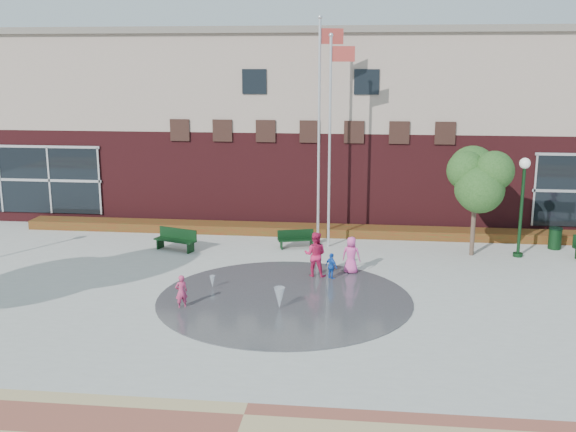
# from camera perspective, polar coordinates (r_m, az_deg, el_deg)

# --- Properties ---
(ground) EXTENTS (120.00, 120.00, 0.00)m
(ground) POSITION_cam_1_polar(r_m,az_deg,el_deg) (19.58, -1.37, -10.06)
(ground) COLOR #666056
(ground) RESTS_ON ground
(plaza_concrete) EXTENTS (46.00, 18.00, 0.01)m
(plaza_concrete) POSITION_cam_1_polar(r_m,az_deg,el_deg) (23.29, 0.00, -6.24)
(plaza_concrete) COLOR #A8A8A0
(plaza_concrete) RESTS_ON ground
(splash_pad) EXTENTS (8.40, 8.40, 0.01)m
(splash_pad) POSITION_cam_1_polar(r_m,az_deg,el_deg) (22.35, -0.30, -7.07)
(splash_pad) COLOR #383A3D
(splash_pad) RESTS_ON ground
(library_building) EXTENTS (44.40, 10.40, 9.20)m
(library_building) POSITION_cam_1_polar(r_m,az_deg,el_deg) (35.56, 2.52, 8.04)
(library_building) COLOR #4A161A
(library_building) RESTS_ON ground
(flower_bed) EXTENTS (26.00, 1.20, 0.40)m
(flower_bed) POSITION_cam_1_polar(r_m,az_deg,el_deg) (30.54, 1.64, -1.60)
(flower_bed) COLOR maroon
(flower_bed) RESTS_ON ground
(flagpole_left) EXTENTS (1.03, 0.53, 9.51)m
(flagpole_left) POSITION_cam_1_polar(r_m,az_deg,el_deg) (28.37, 2.75, 8.13)
(flagpole_left) COLOR silver
(flagpole_left) RESTS_ON ground
(flagpole_right) EXTENTS (1.04, 0.40, 8.77)m
(flagpole_right) POSITION_cam_1_polar(r_m,az_deg,el_deg) (27.70, 3.67, 7.19)
(flagpole_right) COLOR silver
(flagpole_right) RESTS_ON ground
(lamp_right) EXTENTS (0.42, 0.42, 4.01)m
(lamp_right) POSITION_cam_1_polar(r_m,az_deg,el_deg) (28.07, 19.22, 1.60)
(lamp_right) COLOR black
(lamp_right) RESTS_ON ground
(bench_left) EXTENTS (1.89, 1.09, 0.92)m
(bench_left) POSITION_cam_1_polar(r_m,az_deg,el_deg) (28.28, -9.50, -2.34)
(bench_left) COLOR black
(bench_left) RESTS_ON ground
(bench_mid) EXTENTS (1.60, 0.85, 0.77)m
(bench_mid) POSITION_cam_1_polar(r_m,az_deg,el_deg) (28.25, 0.70, -2.27)
(bench_mid) COLOR black
(bench_mid) RESTS_ON ground
(trash_can) EXTENTS (0.56, 0.56, 0.93)m
(trash_can) POSITION_cam_1_polar(r_m,az_deg,el_deg) (30.20, 21.67, -1.77)
(trash_can) COLOR black
(trash_can) RESTS_ON ground
(tree_mid) EXTENTS (2.57, 2.57, 4.34)m
(tree_mid) POSITION_cam_1_polar(r_m,az_deg,el_deg) (27.60, 15.64, 3.07)
(tree_mid) COLOR #453328
(tree_mid) RESTS_ON ground
(water_jet_a) EXTENTS (0.36, 0.36, 0.70)m
(water_jet_a) POSITION_cam_1_polar(r_m,az_deg,el_deg) (21.49, -0.73, -7.92)
(water_jet_a) COLOR white
(water_jet_a) RESTS_ON ground
(water_jet_b) EXTENTS (0.20, 0.20, 0.44)m
(water_jet_b) POSITION_cam_1_polar(r_m,az_deg,el_deg) (23.52, -6.40, -6.14)
(water_jet_b) COLOR white
(water_jet_b) RESTS_ON ground
(child_splash) EXTENTS (0.48, 0.44, 1.10)m
(child_splash) POSITION_cam_1_polar(r_m,az_deg,el_deg) (21.67, -9.02, -6.36)
(child_splash) COLOR #C43664
(child_splash) RESTS_ON ground
(adult_red) EXTENTS (0.87, 0.71, 1.67)m
(adult_red) POSITION_cam_1_polar(r_m,az_deg,el_deg) (24.43, 2.32, -3.28)
(adult_red) COLOR #CC1E52
(adult_red) RESTS_ON ground
(adult_pink) EXTENTS (0.75, 0.57, 1.39)m
(adult_pink) POSITION_cam_1_polar(r_m,az_deg,el_deg) (24.94, 5.37, -3.33)
(adult_pink) COLOR #E64AA0
(adult_pink) RESTS_ON ground
(child_blue) EXTENTS (0.58, 0.57, 0.98)m
(child_blue) POSITION_cam_1_polar(r_m,az_deg,el_deg) (24.25, 3.70, -4.28)
(child_blue) COLOR blue
(child_blue) RESTS_ON ground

